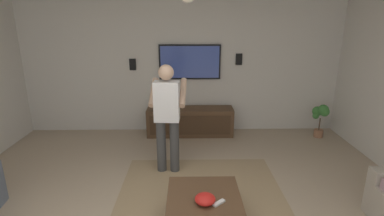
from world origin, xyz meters
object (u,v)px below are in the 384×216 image
object	(u,v)px
potted_plant_short	(321,114)
remote_white	(219,203)
media_console	(190,121)
person_standing	(167,113)
bowl	(205,199)
vase_round	(165,103)
coffee_table	(204,209)
wall_speaker_left	(239,59)
wall_speaker_right	(133,64)
tv	(190,62)

from	to	relation	value
potted_plant_short	remote_white	xyz separation A→B (m)	(-2.74, 2.28, -0.06)
media_console	person_standing	distance (m)	1.64
bowl	media_console	bearing A→B (deg)	2.52
potted_plant_short	bowl	size ratio (longest dim) A/B	3.07
media_console	vase_round	distance (m)	0.62
coffee_table	media_console	xyz separation A→B (m)	(2.86, 0.12, -0.02)
person_standing	potted_plant_short	bearing A→B (deg)	-62.02
remote_white	vase_round	distance (m)	3.02
media_console	remote_white	world-z (taller)	media_console
coffee_table	vase_round	world-z (taller)	vase_round
wall_speaker_left	wall_speaker_right	distance (m)	2.10
coffee_table	vase_round	bearing A→B (deg)	12.04
wall_speaker_left	person_standing	bearing A→B (deg)	142.55
bowl	tv	bearing A→B (deg)	2.33
person_standing	wall_speaker_right	bearing A→B (deg)	28.22
person_standing	bowl	world-z (taller)	person_standing
media_console	wall_speaker_left	size ratio (longest dim) A/B	7.73
media_console	tv	xyz separation A→B (m)	(0.24, 0.00, 1.16)
vase_round	wall_speaker_left	world-z (taller)	wall_speaker_left
potted_plant_short	vase_round	bearing A→B (deg)	86.89
tv	vase_round	size ratio (longest dim) A/B	5.50
remote_white	vase_round	size ratio (longest dim) A/B	0.68
coffee_table	bowl	xyz separation A→B (m)	(-0.04, -0.00, 0.15)
wall_speaker_right	wall_speaker_left	bearing A→B (deg)	-90.00
person_standing	remote_white	distance (m)	1.66
wall_speaker_left	wall_speaker_right	xyz separation A→B (m)	(0.00, 2.10, -0.10)
coffee_table	wall_speaker_right	bearing A→B (deg)	21.90
tv	wall_speaker_right	size ratio (longest dim) A/B	5.50
tv	remote_white	world-z (taller)	tv
person_standing	potted_plant_short	distance (m)	3.20
person_standing	wall_speaker_right	size ratio (longest dim) A/B	7.45
person_standing	wall_speaker_left	bearing A→B (deg)	-33.65
coffee_table	wall_speaker_left	world-z (taller)	wall_speaker_left
media_console	wall_speaker_right	xyz separation A→B (m)	(0.25, 1.13, 1.11)
media_console	remote_white	xyz separation A→B (m)	(-2.91, -0.27, 0.14)
tv	vase_round	xyz separation A→B (m)	(-0.24, 0.49, -0.77)
coffee_table	wall_speaker_right	distance (m)	3.52
media_console	remote_white	distance (m)	2.92
potted_plant_short	remote_white	distance (m)	3.57
coffee_table	person_standing	size ratio (longest dim) A/B	0.61
coffee_table	person_standing	xyz separation A→B (m)	(1.39, 0.47, 0.64)
coffee_table	media_console	bearing A→B (deg)	2.46
coffee_table	person_standing	bearing A→B (deg)	18.67
bowl	coffee_table	bearing A→B (deg)	6.80
tv	remote_white	bearing A→B (deg)	4.91
bowl	potted_plant_short	bearing A→B (deg)	-41.53
media_console	person_standing	bearing A→B (deg)	-13.35
remote_white	wall_speaker_right	distance (m)	3.59
coffee_table	vase_round	size ratio (longest dim) A/B	4.55
media_console	remote_white	size ratio (longest dim) A/B	11.33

